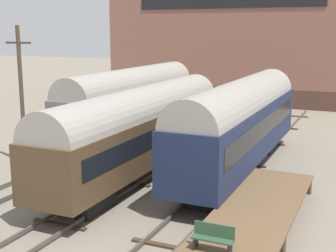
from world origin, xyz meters
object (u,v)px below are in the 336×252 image
object	(u,v)px
train_car_brown	(142,126)
utility_pole	(22,94)
bench	(213,237)
train_car_navy	(240,120)
train_car_grey	(132,99)

from	to	relation	value
train_car_brown	utility_pole	xyz separation A→B (m)	(-7.51, -1.00, 1.50)
train_car_brown	bench	distance (m)	11.65
train_car_navy	bench	world-z (taller)	train_car_navy
train_car_grey	bench	bearing A→B (deg)	-54.26
train_car_brown	utility_pole	size ratio (longest dim) A/B	2.07
train_car_navy	utility_pole	distance (m)	13.03
utility_pole	train_car_grey	bearing A→B (deg)	72.97
bench	train_car_navy	bearing A→B (deg)	101.58
train_car_brown	train_car_grey	distance (m)	9.17
bench	utility_pole	world-z (taller)	utility_pole
train_car_navy	bench	size ratio (longest dim) A/B	12.16
train_car_grey	bench	xyz separation A→B (m)	(12.09, -16.80, -1.60)
utility_pole	train_car_brown	bearing A→B (deg)	7.61
bench	utility_pole	size ratio (longest dim) A/B	0.17
train_car_brown	bench	size ratio (longest dim) A/B	12.44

